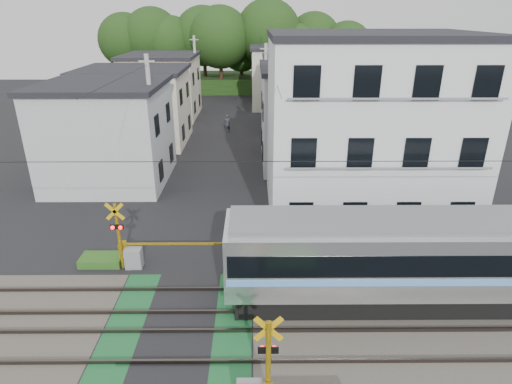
{
  "coord_description": "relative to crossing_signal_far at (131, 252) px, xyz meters",
  "views": [
    {
      "loc": [
        2.62,
        -12.17,
        10.13
      ],
      "look_at": [
        2.74,
        5.0,
        2.91
      ],
      "focal_mm": 30.0,
      "sensor_mm": 36.0,
      "label": 1
    }
  ],
  "objects": [
    {
      "name": "ground",
      "position": [
        2.59,
        -3.65,
        -0.71
      ],
      "size": [
        120.0,
        120.0,
        0.0
      ],
      "primitive_type": "plane",
      "color": "black"
    },
    {
      "name": "track_bed",
      "position": [
        2.59,
        -3.65,
        -0.67
      ],
      "size": [
        120.0,
        120.0,
        0.14
      ],
      "color": "#47423A",
      "rests_on": "ground"
    },
    {
      "name": "crossing_signal_far",
      "position": [
        0.0,
        0.0,
        0.0
      ],
      "size": [
        4.74,
        0.65,
        3.09
      ],
      "color": "#E3AC0B",
      "rests_on": "ground"
    },
    {
      "name": "apartment_block",
      "position": [
        11.09,
        5.84,
        3.94
      ],
      "size": [
        10.2,
        8.36,
        9.3
      ],
      "color": "white",
      "rests_on": "ground"
    },
    {
      "name": "houses_row",
      "position": [
        2.84,
        22.27,
        2.53
      ],
      "size": [
        22.07,
        31.35,
        6.8
      ],
      "color": "#B7B9BC",
      "rests_on": "ground"
    },
    {
      "name": "tree_hill",
      "position": [
        1.98,
        44.49,
        5.11
      ],
      "size": [
        40.0,
        13.08,
        11.96
      ],
      "color": "#1E3C14",
      "rests_on": "ground"
    },
    {
      "name": "catenary",
      "position": [
        8.59,
        -3.62,
        2.98
      ],
      "size": [
        60.0,
        5.04,
        7.0
      ],
      "color": "#2D2D33",
      "rests_on": "ground"
    },
    {
      "name": "utility_poles",
      "position": [
        1.53,
        19.35,
        3.37
      ],
      "size": [
        7.9,
        42.0,
        8.0
      ],
      "color": "#A5A5A0",
      "rests_on": "ground"
    },
    {
      "name": "pedestrian",
      "position": [
        2.82,
        22.53,
        0.1
      ],
      "size": [
        0.68,
        0.55,
        1.61
      ],
      "primitive_type": "imported",
      "rotation": [
        0.0,
        0.0,
        3.45
      ],
      "color": "#302E3A",
      "rests_on": "ground"
    },
    {
      "name": "weed_patches",
      "position": [
        4.34,
        -3.74,
        -0.53
      ],
      "size": [
        10.25,
        8.8,
        0.4
      ],
      "color": "#2D5E1E",
      "rests_on": "ground"
    }
  ]
}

